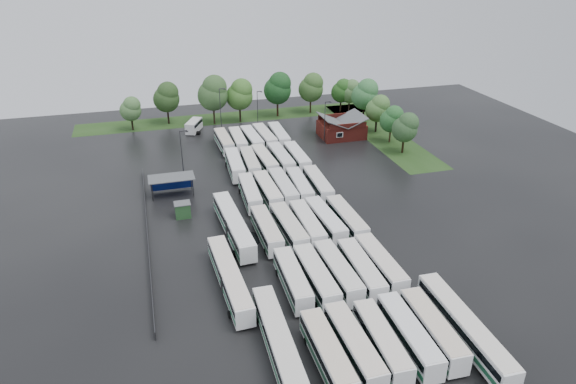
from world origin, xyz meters
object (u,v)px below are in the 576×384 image
object	(u,v)px
artic_bus_west_a	(279,344)
artic_bus_east	(464,327)
minibus	(194,126)
brick_building	(341,129)

from	to	relation	value
artic_bus_west_a	artic_bus_east	size ratio (longest dim) A/B	1.00
minibus	artic_bus_east	bearing A→B (deg)	-50.82
artic_bus_west_a	artic_bus_east	world-z (taller)	artic_bus_west_a
artic_bus_west_a	minibus	size ratio (longest dim) A/B	2.59
brick_building	artic_bus_west_a	distance (m)	73.90
brick_building	minibus	bearing A→B (deg)	158.37
brick_building	artic_bus_west_a	bearing A→B (deg)	-116.60
artic_bus_west_a	artic_bus_east	bearing A→B (deg)	-7.24
brick_building	minibus	xyz separation A→B (m)	(-33.34, 13.22, -0.29)
brick_building	artic_bus_west_a	size ratio (longest dim) A/B	0.56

